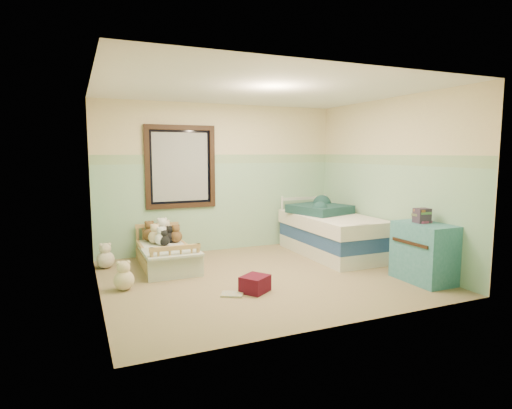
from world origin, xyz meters
name	(u,v)px	position (x,y,z in m)	size (l,w,h in m)	color
floor	(263,277)	(0.00, 0.00, -0.01)	(4.20, 3.60, 0.02)	#947E59
ceiling	(264,88)	(0.00, 0.00, 2.51)	(4.20, 3.60, 0.02)	silver
wall_back	(221,178)	(0.00, 1.80, 1.25)	(4.20, 0.04, 2.50)	beige
wall_front	(342,199)	(0.00, -1.80, 1.25)	(4.20, 0.04, 2.50)	beige
wall_left	(95,191)	(-2.10, 0.00, 1.25)	(0.04, 3.60, 2.50)	beige
wall_right	(389,181)	(2.10, 0.00, 1.25)	(0.04, 3.60, 2.50)	beige
wainscot_mint	(221,207)	(0.00, 1.79, 0.75)	(4.20, 0.01, 1.50)	#93BC94
border_strip	(221,159)	(0.00, 1.79, 1.57)	(4.20, 0.01, 0.15)	#53855B
window_frame	(181,167)	(-0.70, 1.76, 1.45)	(1.16, 0.06, 1.36)	black
window_blinds	(181,167)	(-0.70, 1.77, 1.45)	(0.92, 0.01, 1.12)	#B2B2B0
toddler_bed_frame	(166,261)	(-1.12, 1.05, 0.09)	(0.69, 1.38, 0.18)	#A57746
toddler_mattress	(166,251)	(-1.12, 1.05, 0.24)	(0.63, 1.32, 0.12)	silver
patchwork_quilt	(172,252)	(-1.12, 0.62, 0.31)	(0.75, 0.69, 0.03)	#819FC6
plush_bed_brown	(150,234)	(-1.27, 1.55, 0.41)	(0.22, 0.22, 0.22)	brown
plush_bed_white	(162,233)	(-1.07, 1.55, 0.42)	(0.25, 0.25, 0.25)	white
plush_bed_tan	(155,237)	(-1.22, 1.33, 0.40)	(0.21, 0.21, 0.21)	beige
plush_bed_dark	(170,237)	(-0.99, 1.33, 0.39)	(0.18, 0.18, 0.18)	black
plush_floor_cream	(106,260)	(-1.95, 1.30, 0.13)	(0.25, 0.25, 0.25)	beige
plush_floor_tan	(124,280)	(-1.81, 0.16, 0.12)	(0.25, 0.25, 0.25)	beige
twin_bed_frame	(331,248)	(1.55, 0.70, 0.11)	(0.96, 1.91, 0.22)	silver
twin_boxspring	(331,235)	(1.55, 0.70, 0.33)	(0.96, 1.91, 0.22)	navy
twin_mattress	(332,222)	(1.55, 0.70, 0.55)	(0.99, 1.95, 0.22)	white
teal_blanket	(320,209)	(1.50, 1.00, 0.73)	(0.81, 0.86, 0.14)	#1A413C
dresser	(424,253)	(1.85, -1.01, 0.39)	(0.48, 0.77, 0.77)	#2A6F75
book_stack	(422,216)	(1.85, -0.95, 0.87)	(0.19, 0.15, 0.19)	#4A2D29
red_pillow	(255,284)	(-0.36, -0.54, 0.10)	(0.32, 0.28, 0.20)	maroon
floor_book	(232,294)	(-0.65, -0.55, 0.01)	(0.26, 0.20, 0.02)	gold
extra_plush_0	(176,236)	(-0.91, 1.29, 0.39)	(0.19, 0.19, 0.19)	brown
extra_plush_1	(164,240)	(-1.12, 1.14, 0.38)	(0.16, 0.16, 0.16)	black
extra_plush_2	(166,233)	(-1.02, 1.55, 0.41)	(0.22, 0.22, 0.22)	beige
extra_plush_3	(161,239)	(-1.15, 1.19, 0.39)	(0.19, 0.19, 0.19)	white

